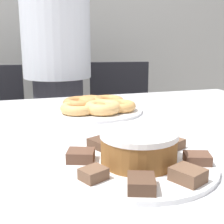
{
  "coord_description": "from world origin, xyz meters",
  "views": [
    {
      "loc": [
        -0.2,
        -0.87,
        1.05
      ],
      "look_at": [
        0.05,
        -0.03,
        0.83
      ],
      "focal_mm": 50.0,
      "sensor_mm": 36.0,
      "label": 1
    }
  ],
  "objects_px": {
    "plate_donuts": "(97,110)",
    "plate_cake": "(138,164)",
    "person_standing": "(57,69)",
    "frosted_cake": "(139,147)",
    "office_chair_right": "(122,135)"
  },
  "relations": [
    {
      "from": "office_chair_right",
      "to": "frosted_cake",
      "type": "bearing_deg",
      "value": -96.11
    },
    {
      "from": "office_chair_right",
      "to": "plate_cake",
      "type": "height_order",
      "value": "office_chair_right"
    },
    {
      "from": "plate_donuts",
      "to": "person_standing",
      "type": "bearing_deg",
      "value": 96.45
    },
    {
      "from": "plate_donuts",
      "to": "frosted_cake",
      "type": "distance_m",
      "value": 0.51
    },
    {
      "from": "office_chair_right",
      "to": "plate_donuts",
      "type": "height_order",
      "value": "office_chair_right"
    },
    {
      "from": "office_chair_right",
      "to": "frosted_cake",
      "type": "xyz_separation_m",
      "value": [
        -0.38,
        -1.27,
        0.4
      ]
    },
    {
      "from": "person_standing",
      "to": "plate_donuts",
      "type": "height_order",
      "value": "person_standing"
    },
    {
      "from": "person_standing",
      "to": "frosted_cake",
      "type": "distance_m",
      "value": 1.13
    },
    {
      "from": "office_chair_right",
      "to": "plate_donuts",
      "type": "xyz_separation_m",
      "value": [
        -0.35,
        -0.76,
        0.36
      ]
    },
    {
      "from": "plate_cake",
      "to": "plate_donuts",
      "type": "distance_m",
      "value": 0.51
    },
    {
      "from": "plate_donuts",
      "to": "frosted_cake",
      "type": "height_order",
      "value": "frosted_cake"
    },
    {
      "from": "plate_donuts",
      "to": "plate_cake",
      "type": "bearing_deg",
      "value": -93.56
    },
    {
      "from": "plate_donuts",
      "to": "frosted_cake",
      "type": "relative_size",
      "value": 2.03
    },
    {
      "from": "plate_cake",
      "to": "frosted_cake",
      "type": "relative_size",
      "value": 2.02
    },
    {
      "from": "frosted_cake",
      "to": "plate_cake",
      "type": "bearing_deg",
      "value": -90.0
    }
  ]
}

